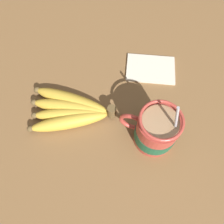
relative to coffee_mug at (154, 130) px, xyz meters
The scene contains 4 objects.
table 7.16cm from the coffee_mug, 49.24° to the right, with size 121.25×121.25×2.99cm.
coffee_mug is the anchor object (origin of this frame).
banana_bunch 19.15cm from the coffee_mug, ahead, with size 20.30×12.55×4.03cm.
napkin 19.11cm from the coffee_mug, 73.37° to the right, with size 13.91×11.28×0.60cm.
Camera 1 is at (-0.31, 21.24, 47.96)cm, focal length 35.00 mm.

